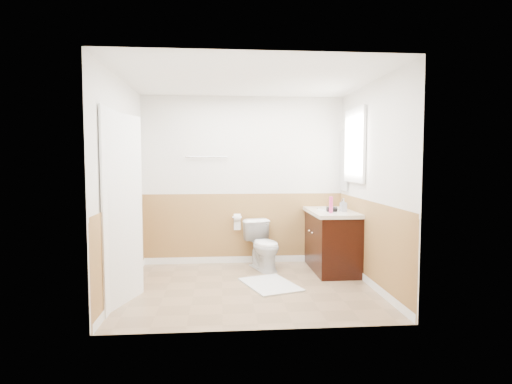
{
  "coord_description": "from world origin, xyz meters",
  "views": [
    {
      "loc": [
        -0.34,
        -5.03,
        1.53
      ],
      "look_at": [
        0.1,
        0.25,
        1.15
      ],
      "focal_mm": 29.67,
      "sensor_mm": 36.0,
      "label": 1
    }
  ],
  "objects": [
    {
      "name": "soap_dispenser",
      "position": [
        1.33,
        0.61,
        0.94
      ],
      "size": [
        0.08,
        0.08,
        0.18
      ],
      "primitive_type": "imported",
      "rotation": [
        0.0,
        0.0,
        0.01
      ],
      "color": "#9398A6",
      "rests_on": "countertop"
    },
    {
      "name": "floor",
      "position": [
        0.0,
        0.0,
        0.0
      ],
      "size": [
        3.0,
        3.0,
        0.0
      ],
      "primitive_type": "plane",
      "color": "#8C7051",
      "rests_on": "ground"
    },
    {
      "name": "toilet",
      "position": [
        0.26,
        0.88,
        0.34
      ],
      "size": [
        0.58,
        0.76,
        0.69
      ],
      "primitive_type": "imported",
      "rotation": [
        0.0,
        0.0,
        0.32
      ],
      "color": "white",
      "rests_on": "floor"
    },
    {
      "name": "wainscot_right",
      "position": [
        1.49,
        0.0,
        0.5
      ],
      "size": [
        0.0,
        2.6,
        2.6
      ],
      "primitive_type": "plane",
      "rotation": [
        1.57,
        0.0,
        -1.57
      ],
      "color": "#A07840",
      "rests_on": "floor"
    },
    {
      "name": "vanity_knob_left",
      "position": [
        0.91,
        0.64,
        0.55
      ],
      "size": [
        0.03,
        0.03,
        0.03
      ],
      "primitive_type": "sphere",
      "color": "silver",
      "rests_on": "vanity_cabinet"
    },
    {
      "name": "ceiling",
      "position": [
        0.0,
        0.0,
        2.5
      ],
      "size": [
        3.0,
        3.0,
        0.0
      ],
      "primitive_type": "plane",
      "rotation": [
        3.14,
        0.0,
        0.0
      ],
      "color": "white",
      "rests_on": "floor"
    },
    {
      "name": "hair_dryer_handle",
      "position": [
        1.13,
        0.61,
        0.86
      ],
      "size": [
        0.03,
        0.03,
        0.07
      ],
      "primitive_type": "cylinder",
      "color": "black",
      "rests_on": "countertop"
    },
    {
      "name": "tp_sheet",
      "position": [
        -0.1,
        1.23,
        0.59
      ],
      "size": [
        0.1,
        0.01,
        0.16
      ],
      "primitive_type": "cube",
      "color": "white",
      "rests_on": "tp_roll"
    },
    {
      "name": "tp_roll",
      "position": [
        -0.1,
        1.23,
        0.7
      ],
      "size": [
        0.1,
        0.11,
        0.11
      ],
      "primitive_type": "cylinder",
      "rotation": [
        0.0,
        1.57,
        0.0
      ],
      "color": "white",
      "rests_on": "tp_holder_bar"
    },
    {
      "name": "lotion_bottle",
      "position": [
        1.11,
        0.43,
        0.96
      ],
      "size": [
        0.05,
        0.05,
        0.22
      ],
      "primitive_type": "cylinder",
      "color": "#D9387E",
      "rests_on": "countertop"
    },
    {
      "name": "countertop",
      "position": [
        1.2,
        0.74,
        0.83
      ],
      "size": [
        0.6,
        1.15,
        0.05
      ],
      "primitive_type": "cube",
      "color": "white",
      "rests_on": "vanity_cabinet"
    },
    {
      "name": "wall_back",
      "position": [
        0.0,
        1.3,
        1.25
      ],
      "size": [
        3.0,
        0.0,
        3.0
      ],
      "primitive_type": "plane",
      "rotation": [
        1.57,
        0.0,
        0.0
      ],
      "color": "silver",
      "rests_on": "floor"
    },
    {
      "name": "mirror_panel",
      "position": [
        1.48,
        1.1,
        1.55
      ],
      "size": [
        0.02,
        0.35,
        0.9
      ],
      "primitive_type": "cube",
      "color": "silver",
      "rests_on": "wall_right"
    },
    {
      "name": "wall_left",
      "position": [
        -1.5,
        0.0,
        1.25
      ],
      "size": [
        0.0,
        3.0,
        3.0
      ],
      "primitive_type": "plane",
      "rotation": [
        1.57,
        0.0,
        1.57
      ],
      "color": "silver",
      "rests_on": "floor"
    },
    {
      "name": "bath_mat",
      "position": [
        0.26,
        0.07,
        0.01
      ],
      "size": [
        0.78,
        0.93,
        0.02
      ],
      "primitive_type": "cube",
      "rotation": [
        0.0,
        0.0,
        0.32
      ],
      "color": "silver",
      "rests_on": "floor"
    },
    {
      "name": "wall_right",
      "position": [
        1.5,
        0.0,
        1.25
      ],
      "size": [
        0.0,
        3.0,
        3.0
      ],
      "primitive_type": "plane",
      "rotation": [
        1.57,
        0.0,
        -1.57
      ],
      "color": "silver",
      "rests_on": "floor"
    },
    {
      "name": "vanity_cabinet",
      "position": [
        1.21,
        0.74,
        0.4
      ],
      "size": [
        0.55,
        1.1,
        0.8
      ],
      "primitive_type": "cube",
      "color": "black",
      "rests_on": "floor"
    },
    {
      "name": "wainscot_front",
      "position": [
        0.0,
        -1.29,
        0.5
      ],
      "size": [
        3.0,
        0.0,
        3.0
      ],
      "primitive_type": "plane",
      "rotation": [
        -1.57,
        0.0,
        0.0
      ],
      "color": "#A07840",
      "rests_on": "floor"
    },
    {
      "name": "hair_dryer_body",
      "position": [
        1.16,
        0.57,
        0.89
      ],
      "size": [
        0.14,
        0.07,
        0.07
      ],
      "primitive_type": "cylinder",
      "rotation": [
        0.0,
        1.57,
        0.0
      ],
      "color": "black",
      "rests_on": "countertop"
    },
    {
      "name": "vanity_knob_right",
      "position": [
        0.91,
        0.84,
        0.55
      ],
      "size": [
        0.03,
        0.03,
        0.03
      ],
      "primitive_type": "sphere",
      "color": "silver",
      "rests_on": "vanity_cabinet"
    },
    {
      "name": "sink_basin",
      "position": [
        1.21,
        0.89,
        0.86
      ],
      "size": [
        0.36,
        0.36,
        0.02
      ],
      "primitive_type": "cylinder",
      "color": "silver",
      "rests_on": "countertop"
    },
    {
      "name": "wall_front",
      "position": [
        0.0,
        -1.3,
        1.25
      ],
      "size": [
        3.0,
        0.0,
        3.0
      ],
      "primitive_type": "plane",
      "rotation": [
        -1.57,
        0.0,
        0.0
      ],
      "color": "silver",
      "rests_on": "floor"
    },
    {
      "name": "faucet",
      "position": [
        1.39,
        0.89,
        0.92
      ],
      "size": [
        0.02,
        0.02,
        0.14
      ],
      "primitive_type": "cylinder",
      "color": "silver",
      "rests_on": "countertop"
    },
    {
      "name": "door",
      "position": [
        -1.4,
        -0.45,
        1.02
      ],
      "size": [
        0.29,
        0.78,
        2.04
      ],
      "primitive_type": "cube",
      "rotation": [
        0.0,
        0.0,
        -0.31
      ],
      "color": "white",
      "rests_on": "wall_left"
    },
    {
      "name": "wainscot_left",
      "position": [
        -1.49,
        0.0,
        0.5
      ],
      "size": [
        0.0,
        2.6,
        2.6
      ],
      "primitive_type": "plane",
      "rotation": [
        1.57,
        0.0,
        1.57
      ],
      "color": "#A07840",
      "rests_on": "floor"
    },
    {
      "name": "door_knob",
      "position": [
        -1.34,
        -0.12,
        0.95
      ],
      "size": [
        0.06,
        0.06,
        0.06
      ],
      "primitive_type": "sphere",
      "color": "silver",
      "rests_on": "door"
    },
    {
      "name": "door_frame",
      "position": [
        -1.48,
        -0.45,
        1.03
      ],
      "size": [
        0.02,
        0.92,
        2.1
      ],
      "primitive_type": "cube",
      "color": "white",
      "rests_on": "wall_left"
    },
    {
      "name": "towel_bar",
      "position": [
        -0.55,
        1.25,
        1.6
      ],
      "size": [
        0.62,
        0.02,
        0.02
      ],
      "primitive_type": "cylinder",
      "rotation": [
        0.0,
        1.57,
        0.0
      ],
      "color": "silver",
      "rests_on": "wall_back"
    },
    {
      "name": "wainscot_back",
      "position": [
        0.0,
        1.29,
        0.5
      ],
      "size": [
        3.0,
        0.0,
        3.0
      ],
      "primitive_type": "plane",
      "rotation": [
        1.57,
        0.0,
        0.0
      ],
      "color": "#A07840",
      "rests_on": "floor"
    },
    {
      "name": "tp_holder_bar",
      "position": [
        -0.1,
        1.23,
        0.7
      ],
      "size": [
        0.14,
        0.02,
        0.02
      ],
      "primitive_type": "cylinder",
      "rotation": [
        0.0,
        1.57,
        0.0
      ],
      "color": "silver",
      "rests_on": "wall_back"
    },
    {
      "name": "window_glass",
      "position": [
        1.49,
        0.59,
        1.75
      ],
      "size": [
        0.01,
        0.7,
        0.9
      ],
      "primitive_type": "cube",
      "color": "white",
      "rests_on": "wall_right"
    },
    {
      "name": "window_frame",
      "position": [
        1.47,
        0.59,
        1.75
      ],
      "size": [
        0.04,
        0.8,
        1.0
      ],
      "primitive_type": "cube",
      "color": "white",
      "rests_on": "wall_right"
    }
  ]
}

